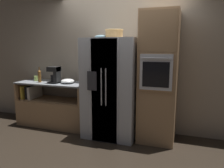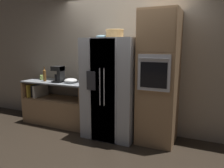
% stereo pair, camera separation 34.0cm
% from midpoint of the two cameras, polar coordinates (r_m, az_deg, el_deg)
% --- Properties ---
extents(ground_plane, '(20.00, 20.00, 0.00)m').
position_cam_midpoint_polar(ground_plane, '(4.08, -1.74, -13.27)').
color(ground_plane, black).
extents(wall_back, '(12.00, 0.06, 2.80)m').
position_cam_midpoint_polar(wall_back, '(4.19, 0.41, 7.08)').
color(wall_back, tan).
rests_on(wall_back, ground_plane).
extents(counter_left, '(1.47, 0.60, 0.89)m').
position_cam_midpoint_polar(counter_left, '(4.71, -17.02, -6.35)').
color(counter_left, '#A87F56').
rests_on(counter_left, ground_plane).
extents(refrigerator, '(0.92, 0.81, 1.74)m').
position_cam_midpoint_polar(refrigerator, '(3.88, -2.53, -1.05)').
color(refrigerator, silver).
rests_on(refrigerator, ground_plane).
extents(wall_oven, '(0.60, 0.71, 2.16)m').
position_cam_midpoint_polar(wall_oven, '(3.68, 9.51, 1.64)').
color(wall_oven, '#A87F56').
rests_on(wall_oven, ground_plane).
extents(wicker_basket, '(0.31, 0.31, 0.15)m').
position_cam_midpoint_polar(wicker_basket, '(3.82, -2.04, 13.08)').
color(wicker_basket, tan).
rests_on(wicker_basket, refrigerator).
extents(fruit_bowl, '(0.24, 0.24, 0.06)m').
position_cam_midpoint_polar(fruit_bowl, '(3.92, -5.27, 12.25)').
color(fruit_bowl, '#668C99').
rests_on(fruit_bowl, refrigerator).
extents(bottle_tall, '(0.06, 0.06, 0.31)m').
position_cam_midpoint_polar(bottle_tall, '(4.64, -20.43, 2.00)').
color(bottle_tall, brown).
rests_on(bottle_tall, counter_left).
extents(mug, '(0.12, 0.08, 0.10)m').
position_cam_midpoint_polar(mug, '(4.87, -21.15, 1.35)').
color(mug, '#B2D166').
rests_on(mug, counter_left).
extents(mixing_bowl, '(0.26, 0.26, 0.09)m').
position_cam_midpoint_polar(mixing_bowl, '(4.36, -13.74, 0.72)').
color(mixing_bowl, white).
rests_on(mixing_bowl, counter_left).
extents(coffee_maker, '(0.21, 0.19, 0.32)m').
position_cam_midpoint_polar(coffee_maker, '(4.45, -16.78, 2.47)').
color(coffee_maker, black).
rests_on(coffee_maker, counter_left).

